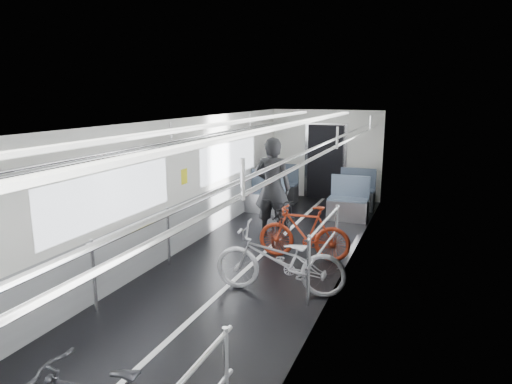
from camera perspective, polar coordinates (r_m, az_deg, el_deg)
car_shell at (r=7.61m, az=-0.15°, el=-0.71°), size 3.02×14.01×2.41m
bike_right_mid at (r=6.59m, az=2.95°, el=-8.50°), size 1.97×0.90×1.00m
bike_right_far at (r=7.94m, az=6.02°, el=-5.05°), size 1.63×0.59×0.96m
bike_aisle at (r=8.97m, az=3.41°, el=-3.18°), size 0.77×1.76×0.90m
person_standing at (r=9.01m, az=2.06°, el=0.54°), size 0.79×0.57×2.01m
person_seated at (r=11.53m, az=2.04°, el=1.93°), size 0.90×0.80×1.53m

